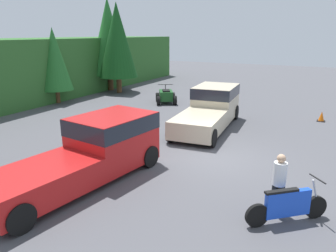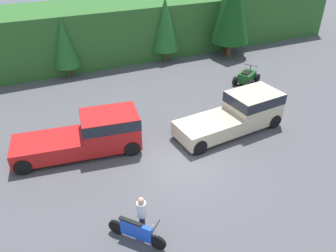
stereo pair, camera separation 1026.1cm
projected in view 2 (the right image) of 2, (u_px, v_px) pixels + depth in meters
ground_plane at (183, 165)px, 15.40m from camera, size 80.00×80.00×0.00m
hillside_backdrop at (95, 32)px, 26.61m from camera, size 44.00×6.00×4.25m
tree_left at (64, 43)px, 23.05m from camera, size 1.86×1.86×4.23m
tree_mid_left at (165, 24)px, 25.59m from camera, size 2.20×2.20×5.00m
tree_mid_right at (233, 6)px, 25.79m from camera, size 3.05×3.05×6.93m
tree_right at (231, 0)px, 26.85m from camera, size 3.23×3.23×7.34m
pickup_truck_red at (92, 133)px, 15.88m from camera, size 6.23×2.92×1.94m
pickup_truck_second at (240, 112)px, 17.66m from camera, size 6.15×2.59×1.94m
dirt_bike at (136, 232)px, 11.51m from camera, size 1.58×1.78×1.13m
quad_atv at (247, 77)px, 22.91m from camera, size 2.31×2.12×1.22m
rider_person at (142, 214)px, 11.62m from camera, size 0.47×0.47×1.67m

